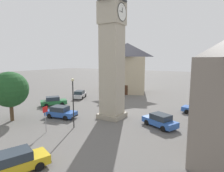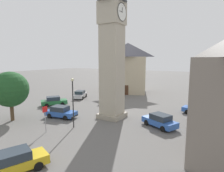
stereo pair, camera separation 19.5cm
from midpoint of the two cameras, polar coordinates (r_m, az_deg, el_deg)
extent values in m
plane|color=#605E5B|center=(25.61, 0.22, -9.37)|extent=(200.00, 200.00, 0.00)
cube|color=gray|center=(25.53, 0.22, -8.73)|extent=(3.06, 3.06, 0.60)
cube|color=#ADA38E|center=(24.47, 0.23, 4.71)|extent=(2.45, 2.45, 11.28)
cube|color=#ADA38E|center=(25.04, 0.24, 20.88)|extent=(2.75, 2.75, 2.70)
cylinder|color=white|center=(24.35, 3.26, 21.24)|extent=(2.06, 0.04, 2.06)
torus|color=black|center=(24.35, 3.28, 21.24)|extent=(2.12, 0.06, 2.12)
cube|color=black|center=(24.39, 3.35, 21.77)|extent=(0.05, 0.02, 0.58)
cube|color=black|center=(24.07, 2.97, 21.40)|extent=(0.78, 0.02, 0.04)
cylinder|color=white|center=(25.79, -2.60, 20.50)|extent=(2.06, 0.04, 2.06)
torus|color=black|center=(25.79, -2.62, 20.50)|extent=(2.12, 0.06, 2.12)
cube|color=gold|center=(15.52, -26.41, -20.06)|extent=(4.43, 3.00, 0.64)
cube|color=#28333D|center=(15.22, -27.15, -18.08)|extent=(2.51, 2.19, 0.64)
cylinder|color=black|center=(16.57, -22.56, -19.00)|extent=(0.68, 0.43, 0.64)
cylinder|color=black|center=(15.20, -20.80, -21.50)|extent=(0.68, 0.43, 0.64)
cube|color=black|center=(16.06, -18.87, -19.52)|extent=(0.68, 1.61, 0.16)
cube|color=silver|center=(38.00, -9.32, -2.76)|extent=(4.44, 3.23, 0.64)
cube|color=#28333D|center=(37.75, -9.41, -1.87)|extent=(2.56, 2.29, 0.64)
cylinder|color=black|center=(39.44, -9.91, -2.77)|extent=(0.67, 0.46, 0.64)
cylinder|color=black|center=(39.00, -7.66, -2.85)|extent=(0.67, 0.46, 0.64)
cylinder|color=black|center=(37.15, -11.04, -3.48)|extent=(0.67, 0.46, 0.64)
cylinder|color=black|center=(36.67, -8.66, -3.57)|extent=(0.67, 0.46, 0.64)
cube|color=black|center=(39.95, -8.47, -2.53)|extent=(0.79, 1.57, 0.16)
cube|color=#2D5BB7|center=(29.38, 24.57, -6.63)|extent=(2.22, 4.29, 0.64)
cube|color=#28333D|center=(29.20, 24.93, -5.49)|extent=(1.82, 2.29, 0.64)
cylinder|color=black|center=(29.01, 21.77, -7.20)|extent=(0.30, 0.66, 0.64)
cylinder|color=black|center=(30.50, 22.69, -6.52)|extent=(0.30, 0.66, 0.64)
cylinder|color=black|center=(28.42, 26.53, -7.80)|extent=(0.30, 0.66, 0.64)
cylinder|color=black|center=(29.94, 27.23, -7.07)|extent=(0.30, 0.66, 0.64)
cube|color=black|center=(29.97, 20.79, -6.57)|extent=(1.67, 0.34, 0.16)
cube|color=#2D5BB7|center=(22.70, 14.25, -10.39)|extent=(3.24, 4.44, 0.64)
cube|color=#28333D|center=(22.42, 14.60, -8.98)|extent=(2.29, 2.56, 0.64)
cylinder|color=black|center=(23.04, 10.56, -10.71)|extent=(0.46, 0.67, 0.64)
cylinder|color=black|center=(24.13, 13.32, -9.91)|extent=(0.46, 0.67, 0.64)
cylinder|color=black|center=(21.46, 15.25, -12.29)|extent=(0.46, 0.67, 0.64)
cylinder|color=black|center=(22.63, 17.97, -11.32)|extent=(0.46, 0.67, 0.64)
cube|color=black|center=(24.09, 10.61, -9.74)|extent=(1.57, 0.80, 0.16)
cube|color=#2D5BB7|center=(26.25, -14.79, -7.87)|extent=(2.45, 4.35, 0.64)
cube|color=#28333D|center=(26.17, -15.11, -6.52)|extent=(1.93, 2.36, 0.64)
cylinder|color=black|center=(26.29, -11.54, -8.35)|extent=(0.34, 0.67, 0.64)
cylinder|color=black|center=(25.01, -13.52, -9.27)|extent=(0.34, 0.67, 0.64)
cylinder|color=black|center=(27.64, -15.89, -7.68)|extent=(0.34, 0.67, 0.64)
cylinder|color=black|center=(26.44, -17.98, -8.49)|extent=(0.34, 0.67, 0.64)
cube|color=black|center=(25.22, -10.99, -8.93)|extent=(1.66, 0.43, 0.16)
cube|color=#236B38|center=(33.10, -16.75, -4.62)|extent=(4.30, 3.82, 0.64)
cube|color=#28333D|center=(32.97, -17.06, -3.59)|extent=(2.62, 2.51, 0.64)
cylinder|color=black|center=(34.05, -14.77, -4.66)|extent=(0.64, 0.56, 0.64)
cylinder|color=black|center=(32.50, -14.45, -5.26)|extent=(0.64, 0.56, 0.64)
cylinder|color=black|center=(33.88, -18.92, -4.90)|extent=(0.64, 0.56, 0.64)
cylinder|color=black|center=(32.32, -18.80, -5.51)|extent=(0.64, 0.56, 0.64)
cube|color=black|center=(33.35, -13.27, -4.78)|extent=(1.10, 1.40, 0.16)
cylinder|color=#706656|center=(33.63, -1.53, -4.39)|extent=(0.13, 0.13, 0.82)
cylinder|color=#706656|center=(33.50, -1.73, -4.44)|extent=(0.13, 0.13, 0.82)
cube|color=gold|center=(33.42, -1.63, -3.23)|extent=(0.38, 0.26, 0.60)
cylinder|color=gold|center=(33.60, -1.37, -3.25)|extent=(0.09, 0.09, 0.60)
cylinder|color=gold|center=(33.25, -1.89, -3.37)|extent=(0.09, 0.09, 0.60)
sphere|color=tan|center=(33.33, -1.63, -2.47)|extent=(0.22, 0.22, 0.22)
sphere|color=black|center=(33.33, -1.65, -2.43)|extent=(0.20, 0.20, 0.20)
cylinder|color=brown|center=(27.13, -27.56, -6.62)|extent=(0.44, 0.44, 2.45)
sphere|color=#1E4C23|center=(26.61, -27.96, -0.85)|extent=(4.39, 4.39, 4.39)
cube|color=tan|center=(44.02, 4.83, 3.39)|extent=(9.35, 10.02, 8.16)
pyramid|color=#383842|center=(43.92, 4.91, 10.73)|extent=(9.82, 10.52, 3.10)
cube|color=#422819|center=(40.97, 4.29, -1.23)|extent=(0.47, 1.05, 2.10)
cube|color=#422819|center=(17.54, 26.83, -15.08)|extent=(1.05, 0.48, 2.10)
cylinder|color=black|center=(21.71, -11.32, -5.53)|extent=(0.12, 0.12, 5.27)
sphere|color=beige|center=(21.23, -11.53, 1.87)|extent=(0.36, 0.36, 0.36)
cylinder|color=gray|center=(21.51, -19.02, -10.21)|extent=(0.07, 0.07, 2.20)
cube|color=red|center=(21.12, -19.19, -6.60)|extent=(0.60, 0.04, 0.60)
camera|label=1|loc=(0.10, -89.77, 0.03)|focal=30.54mm
camera|label=2|loc=(0.10, 90.23, -0.03)|focal=30.54mm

